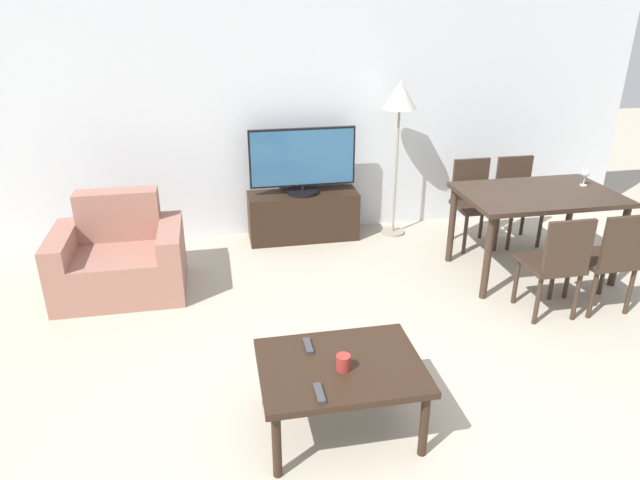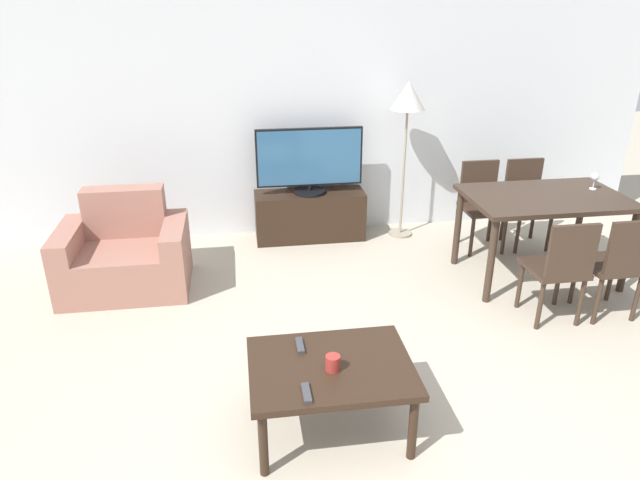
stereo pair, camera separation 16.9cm
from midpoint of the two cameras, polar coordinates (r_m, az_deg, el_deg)
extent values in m
cube|color=silver|center=(5.74, -3.60, 13.66)|extent=(7.23, 0.06, 2.70)
cube|color=#9E6B5B|center=(5.08, -20.17, -2.97)|extent=(0.68, 0.75, 0.38)
cube|color=#9E6B5B|center=(5.17, -20.39, 2.39)|extent=(0.68, 0.20, 0.43)
cube|color=#9E6B5B|center=(5.13, -25.01, -2.38)|extent=(0.18, 0.75, 0.56)
cube|color=#9E6B5B|center=(4.98, -15.46, -1.70)|extent=(0.18, 0.75, 0.56)
cube|color=black|center=(5.80, -2.53, 2.43)|extent=(1.10, 0.37, 0.49)
cylinder|color=black|center=(5.72, -2.58, 4.86)|extent=(0.32, 0.32, 0.03)
cylinder|color=black|center=(5.70, -2.58, 5.24)|extent=(0.04, 0.04, 0.05)
cube|color=black|center=(5.61, -2.64, 8.26)|extent=(1.04, 0.04, 0.57)
cube|color=#2D5B84|center=(5.59, -2.61, 8.20)|extent=(1.01, 0.01, 0.54)
cube|color=black|center=(3.23, 0.55, -12.60)|extent=(0.91, 0.68, 0.04)
cylinder|color=black|center=(3.12, -5.99, -19.74)|extent=(0.05, 0.05, 0.41)
cylinder|color=black|center=(3.25, 8.84, -17.78)|extent=(0.05, 0.05, 0.41)
cylinder|color=black|center=(3.56, -6.90, -13.48)|extent=(0.05, 0.05, 0.41)
cylinder|color=black|center=(3.67, 5.87, -12.07)|extent=(0.05, 0.05, 0.41)
cube|color=#38281E|center=(5.21, 20.15, 4.29)|extent=(1.32, 0.84, 0.04)
cylinder|color=#38281E|center=(4.77, 15.43, -1.77)|extent=(0.06, 0.06, 0.72)
cylinder|color=#38281E|center=(5.39, 26.96, -0.60)|extent=(0.06, 0.06, 0.72)
cylinder|color=#38281E|center=(5.37, 12.17, 1.45)|extent=(0.06, 0.06, 0.72)
cylinder|color=#38281E|center=(5.93, 22.92, 2.20)|extent=(0.06, 0.06, 0.72)
cube|color=#38281E|center=(4.70, 21.06, -2.25)|extent=(0.40, 0.40, 0.04)
cylinder|color=#38281E|center=(4.83, 18.08, -3.94)|extent=(0.04, 0.04, 0.40)
cylinder|color=#38281E|center=(4.99, 21.35, -3.53)|extent=(0.04, 0.04, 0.40)
cylinder|color=#38281E|center=(4.59, 19.95, -5.74)|extent=(0.04, 0.04, 0.40)
cylinder|color=#38281E|center=(4.76, 23.33, -5.24)|extent=(0.04, 0.04, 0.40)
cube|color=#38281E|center=(4.47, 22.64, -0.66)|extent=(0.37, 0.04, 0.41)
cube|color=#38281E|center=(5.95, 18.56, 3.49)|extent=(0.40, 0.40, 0.04)
cylinder|color=#38281E|center=(5.82, 17.64, 0.87)|extent=(0.04, 0.04, 0.40)
cylinder|color=#38281E|center=(5.98, 20.38, 1.08)|extent=(0.04, 0.04, 0.40)
cylinder|color=#38281E|center=(6.08, 16.25, 2.03)|extent=(0.04, 0.04, 0.40)
cylinder|color=#38281E|center=(6.23, 18.91, 2.21)|extent=(0.04, 0.04, 0.40)
cube|color=#38281E|center=(6.03, 18.02, 6.08)|extent=(0.37, 0.04, 0.41)
cube|color=#38281E|center=(4.95, 25.62, -1.73)|extent=(0.40, 0.40, 0.04)
cylinder|color=#38281E|center=(5.06, 22.68, -3.36)|extent=(0.04, 0.04, 0.40)
cylinder|color=#38281E|center=(5.24, 25.65, -2.97)|extent=(0.04, 0.04, 0.40)
cylinder|color=#38281E|center=(4.83, 24.69, -5.04)|extent=(0.04, 0.04, 0.40)
cylinder|color=#38281E|center=(5.02, 27.73, -4.56)|extent=(0.04, 0.04, 0.40)
cube|color=#38281E|center=(4.74, 27.32, -0.20)|extent=(0.37, 0.04, 0.41)
cube|color=#38281E|center=(5.74, 14.52, 3.27)|extent=(0.40, 0.40, 0.04)
cylinder|color=#38281E|center=(5.62, 13.48, 0.54)|extent=(0.04, 0.04, 0.40)
cylinder|color=#38281E|center=(5.76, 16.43, 0.77)|extent=(0.04, 0.04, 0.40)
cylinder|color=#38281E|center=(5.89, 12.24, 1.75)|extent=(0.04, 0.04, 0.40)
cylinder|color=#38281E|center=(6.02, 15.08, 1.95)|extent=(0.04, 0.04, 0.40)
cube|color=#38281E|center=(5.83, 14.01, 5.94)|extent=(0.37, 0.04, 0.41)
cylinder|color=gray|center=(6.04, 6.48, 0.80)|extent=(0.24, 0.24, 0.02)
cylinder|color=gray|center=(5.82, 6.77, 6.71)|extent=(0.02, 0.02, 1.28)
cone|color=beige|center=(5.65, 7.15, 14.21)|extent=(0.33, 0.33, 0.27)
cube|color=#38383D|center=(3.01, -1.73, -15.09)|extent=(0.04, 0.15, 0.02)
cube|color=#38383D|center=(3.35, -2.67, -10.55)|extent=(0.04, 0.15, 0.02)
cylinder|color=maroon|center=(3.16, 0.78, -12.17)|extent=(0.08, 0.08, 0.09)
cylinder|color=silver|center=(5.53, 24.04, 5.03)|extent=(0.06, 0.06, 0.01)
cylinder|color=silver|center=(5.52, 24.11, 5.41)|extent=(0.01, 0.01, 0.07)
sphere|color=silver|center=(5.50, 24.22, 6.09)|extent=(0.07, 0.07, 0.07)
camera|label=1|loc=(0.08, -91.15, -0.50)|focal=32.00mm
camera|label=2|loc=(0.08, 88.85, 0.50)|focal=32.00mm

